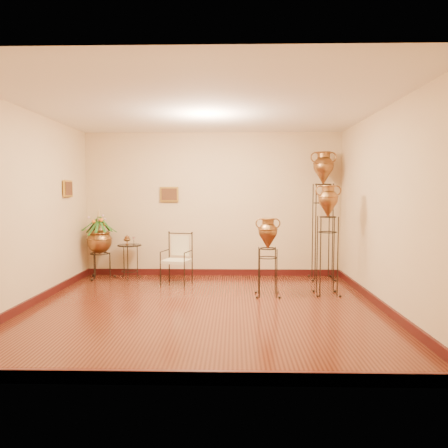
{
  "coord_description": "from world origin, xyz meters",
  "views": [
    {
      "loc": [
        0.43,
        -6.06,
        1.61
      ],
      "look_at": [
        0.25,
        1.3,
        1.1
      ],
      "focal_mm": 35.0,
      "sensor_mm": 36.0,
      "label": 1
    }
  ],
  "objects_px": {
    "amphora_mid": "(328,239)",
    "planter_urn": "(99,238)",
    "armchair": "(177,259)",
    "amphora_tall": "(323,214)",
    "side_table": "(130,261)"
  },
  "relations": [
    {
      "from": "armchair",
      "to": "side_table",
      "type": "xyz_separation_m",
      "value": [
        -0.97,
        0.57,
        -0.12
      ]
    },
    {
      "from": "amphora_tall",
      "to": "amphora_mid",
      "type": "xyz_separation_m",
      "value": [
        -0.18,
        -1.28,
        -0.34
      ]
    },
    {
      "from": "amphora_mid",
      "to": "planter_urn",
      "type": "distance_m",
      "value": 4.26
    },
    {
      "from": "amphora_tall",
      "to": "amphora_mid",
      "type": "height_order",
      "value": "amphora_tall"
    },
    {
      "from": "planter_urn",
      "to": "armchair",
      "type": "distance_m",
      "value": 1.68
    },
    {
      "from": "amphora_mid",
      "to": "planter_urn",
      "type": "bearing_deg",
      "value": 162.51
    },
    {
      "from": "amphora_tall",
      "to": "armchair",
      "type": "relative_size",
      "value": 2.65
    },
    {
      "from": "planter_urn",
      "to": "amphora_mid",
      "type": "bearing_deg",
      "value": -17.49
    },
    {
      "from": "amphora_mid",
      "to": "armchair",
      "type": "distance_m",
      "value": 2.64
    },
    {
      "from": "planter_urn",
      "to": "armchair",
      "type": "bearing_deg",
      "value": -20.15
    },
    {
      "from": "armchair",
      "to": "amphora_tall",
      "type": "bearing_deg",
      "value": 25.52
    },
    {
      "from": "planter_urn",
      "to": "armchair",
      "type": "height_order",
      "value": "planter_urn"
    },
    {
      "from": "amphora_tall",
      "to": "armchair",
      "type": "height_order",
      "value": "amphora_tall"
    },
    {
      "from": "amphora_mid",
      "to": "armchair",
      "type": "bearing_deg",
      "value": 164.2
    },
    {
      "from": "amphora_mid",
      "to": "planter_urn",
      "type": "height_order",
      "value": "amphora_mid"
    }
  ]
}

